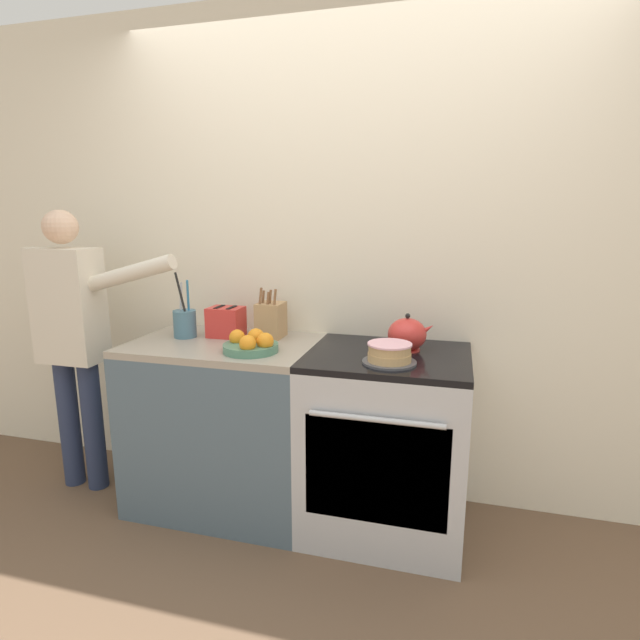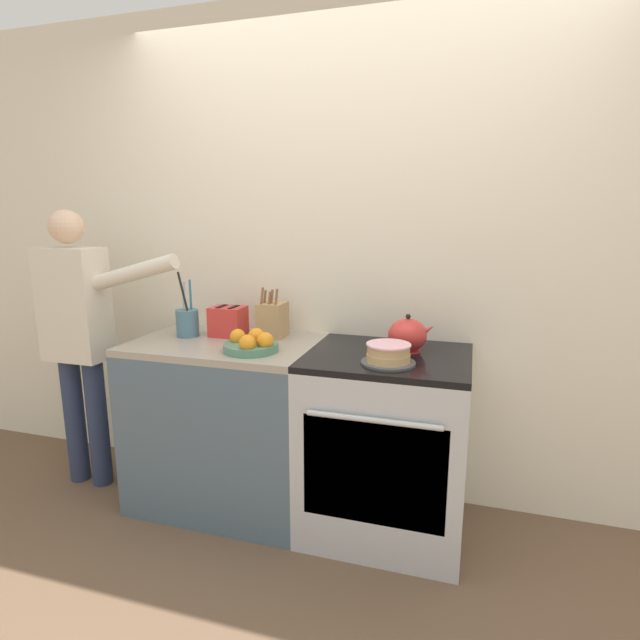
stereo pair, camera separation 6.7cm
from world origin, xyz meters
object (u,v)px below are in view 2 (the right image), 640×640
Objects in this scene: stove_range at (385,443)px; fruit_bowl at (252,344)px; layer_cake at (388,354)px; utensil_crock at (187,322)px; person_baker at (78,327)px; tea_kettle at (408,335)px; toaster at (228,321)px; knife_block at (273,319)px.

fruit_bowl is at bearing -168.02° from stove_range.
stove_range is 0.51m from layer_cake.
person_baker is (-0.62, -0.11, -0.04)m from utensil_crock.
toaster is at bearing 178.38° from tea_kettle.
layer_cake is at bearing -1.10° from fruit_bowl.
person_baker is at bearing -169.67° from utensil_crock.
knife_block is 0.46m from utensil_crock.
layer_cake is 1.12m from utensil_crock.
utensil_crock is at bearing -3.72° from person_baker.
person_baker is at bearing 177.42° from layer_cake.
person_baker reaches higher than layer_cake.
knife_block reaches higher than layer_cake.
person_baker is (-1.78, -0.16, -0.04)m from tea_kettle.
utensil_crock is 0.49m from fruit_bowl.
toaster is at bearing -168.43° from knife_block.
fruit_bowl reaches higher than layer_cake.
layer_cake is at bearing -9.74° from utensil_crock.
fruit_bowl is (-0.63, -0.13, 0.48)m from stove_range.
stove_range is 1.20m from utensil_crock.
tea_kettle is 1.79m from person_baker.
tea_kettle reaches higher than toaster.
fruit_bowl is at bearing -17.53° from person_baker.
tea_kettle is at bearing -8.97° from person_baker.
utensil_crock reaches higher than knife_block.
tea_kettle is at bearing 77.21° from layer_cake.
fruit_bowl is 1.07m from person_baker.
tea_kettle is 0.96m from toaster.
knife_block is at bearing 165.63° from stove_range.
stove_range is 0.54m from tea_kettle.
toaster is (-0.25, 0.25, 0.04)m from fruit_bowl.
layer_cake reaches higher than stove_range.
person_baker is (-1.06, -0.23, -0.06)m from knife_block.
layer_cake is 0.89× the size of knife_block.
tea_kettle is (0.08, 0.09, 0.52)m from stove_range.
utensil_crock is 0.22m from toaster.
stove_range is at bearing -131.11° from tea_kettle.
toaster is at bearing 134.94° from fruit_bowl.
toaster is (0.20, 0.07, 0.00)m from utensil_crock.
knife_block is (-0.72, 0.08, 0.02)m from tea_kettle.
stove_range is 0.80m from fruit_bowl.
layer_cake is 1.73m from person_baker.
stove_range is 0.57× the size of person_baker.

